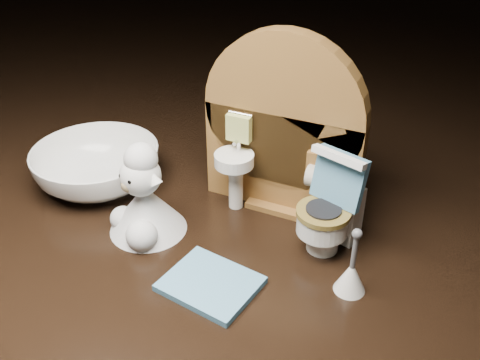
{
  "coord_description": "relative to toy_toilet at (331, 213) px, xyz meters",
  "views": [
    {
      "loc": [
        0.13,
        -0.29,
        0.26
      ],
      "look_at": [
        -0.02,
        0.02,
        0.05
      ],
      "focal_mm": 40.0,
      "sensor_mm": 36.0,
      "label": 1
    }
  ],
  "objects": [
    {
      "name": "backdrop_panel",
      "position": [
        -0.05,
        0.03,
        0.04
      ],
      "size": [
        0.13,
        0.05,
        0.15
      ],
      "color": "brown",
      "rests_on": "ground"
    },
    {
      "name": "bath_mat",
      "position": [
        -0.06,
        -0.08,
        -0.03
      ],
      "size": [
        0.07,
        0.06,
        0.0
      ],
      "primitive_type": "cube",
      "rotation": [
        0.0,
        0.0,
        -0.14
      ],
      "color": "#528BB0",
      "rests_on": "ground"
    },
    {
      "name": "toilet_brush",
      "position": [
        0.03,
        -0.04,
        -0.02
      ],
      "size": [
        0.02,
        0.02,
        0.05
      ],
      "color": "white",
      "rests_on": "ground"
    },
    {
      "name": "plush_lamb",
      "position": [
        -0.14,
        -0.04,
        -0.0
      ],
      "size": [
        0.06,
        0.06,
        0.08
      ],
      "rotation": [
        0.0,
        0.0,
        -0.34
      ],
      "color": "silver",
      "rests_on": "ground"
    },
    {
      "name": "toy_toilet",
      "position": [
        0.0,
        0.0,
        0.0
      ],
      "size": [
        0.05,
        0.05,
        0.08
      ],
      "rotation": [
        0.0,
        0.0,
        -0.3
      ],
      "color": "white",
      "rests_on": "ground"
    },
    {
      "name": "ceramic_bowl",
      "position": [
        -0.21,
        -0.0,
        -0.01
      ],
      "size": [
        0.14,
        0.14,
        0.04
      ],
      "primitive_type": "imported",
      "rotation": [
        0.0,
        0.0,
        0.38
      ],
      "color": "white",
      "rests_on": "ground"
    }
  ]
}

